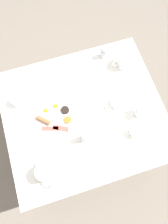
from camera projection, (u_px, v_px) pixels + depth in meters
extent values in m
plane|color=#70665B|center=(84.00, 138.00, 2.11)|extent=(8.00, 8.00, 0.00)
cube|color=silver|center=(84.00, 114.00, 1.43)|extent=(1.03, 0.91, 0.03)
cylinder|color=brown|center=(40.00, 198.00, 1.60)|extent=(0.04, 0.04, 0.71)
cylinder|color=brown|center=(157.00, 159.00, 1.70)|extent=(0.04, 0.04, 0.71)
cylinder|color=brown|center=(18.00, 100.00, 1.86)|extent=(0.04, 0.04, 0.71)
cylinder|color=brown|center=(120.00, 71.00, 1.95)|extent=(0.04, 0.04, 0.71)
cylinder|color=white|center=(56.00, 118.00, 1.40)|extent=(0.30, 0.30, 0.01)
cylinder|color=white|center=(56.00, 106.00, 1.41)|extent=(0.06, 0.06, 0.00)
sphere|color=yellow|center=(56.00, 106.00, 1.40)|extent=(0.03, 0.03, 0.03)
cylinder|color=white|center=(46.00, 111.00, 1.40)|extent=(0.06, 0.06, 0.00)
sphere|color=yellow|center=(46.00, 110.00, 1.39)|extent=(0.03, 0.03, 0.03)
cylinder|color=brown|center=(43.00, 120.00, 1.37)|extent=(0.09, 0.09, 0.03)
cube|color=#B74C42|center=(50.00, 129.00, 1.36)|extent=(0.11, 0.06, 0.01)
cube|color=#B74C42|center=(61.00, 128.00, 1.37)|extent=(0.10, 0.07, 0.01)
cylinder|color=#D16023|center=(67.00, 120.00, 1.38)|extent=(0.05, 0.05, 0.01)
cylinder|color=black|center=(65.00, 110.00, 1.40)|extent=(0.05, 0.05, 0.02)
cylinder|color=white|center=(45.00, 172.00, 1.24)|extent=(0.10, 0.10, 0.10)
cylinder|color=white|center=(44.00, 172.00, 1.19)|extent=(0.07, 0.07, 0.01)
sphere|color=white|center=(43.00, 171.00, 1.18)|extent=(0.02, 0.02, 0.02)
cone|color=white|center=(39.00, 162.00, 1.25)|extent=(0.03, 0.06, 0.05)
torus|color=white|center=(50.00, 181.00, 1.23)|extent=(0.03, 0.08, 0.08)
cylinder|color=white|center=(125.00, 60.00, 1.49)|extent=(0.10, 0.10, 0.10)
cylinder|color=white|center=(127.00, 56.00, 1.44)|extent=(0.07, 0.07, 0.01)
sphere|color=white|center=(127.00, 55.00, 1.42)|extent=(0.02, 0.02, 0.02)
cone|color=white|center=(134.00, 56.00, 1.49)|extent=(0.06, 0.02, 0.05)
torus|color=white|center=(118.00, 63.00, 1.48)|extent=(0.08, 0.01, 0.08)
cylinder|color=white|center=(116.00, 104.00, 1.43)|extent=(0.16, 0.16, 0.01)
cylinder|color=white|center=(116.00, 102.00, 1.40)|extent=(0.08, 0.08, 0.06)
cylinder|color=tan|center=(116.00, 103.00, 1.41)|extent=(0.07, 0.07, 0.04)
torus|color=white|center=(112.00, 98.00, 1.41)|extent=(0.03, 0.04, 0.04)
cylinder|color=white|center=(18.00, 103.00, 1.43)|extent=(0.16, 0.16, 0.01)
cylinder|color=white|center=(17.00, 101.00, 1.40)|extent=(0.08, 0.08, 0.06)
cylinder|color=tan|center=(17.00, 101.00, 1.41)|extent=(0.07, 0.07, 0.05)
torus|color=white|center=(15.00, 95.00, 1.42)|extent=(0.01, 0.05, 0.04)
cylinder|color=white|center=(140.00, 110.00, 1.37)|extent=(0.07, 0.07, 0.10)
cylinder|color=white|center=(135.00, 132.00, 1.34)|extent=(0.06, 0.06, 0.05)
torus|color=white|center=(140.00, 131.00, 1.35)|extent=(0.04, 0.01, 0.04)
cylinder|color=#BCBCC1|center=(84.00, 138.00, 1.33)|extent=(0.04, 0.04, 0.06)
sphere|color=#BCBCC1|center=(84.00, 136.00, 1.28)|extent=(0.05, 0.05, 0.05)
cylinder|color=#BCBCC1|center=(104.00, 54.00, 1.53)|extent=(0.04, 0.04, 0.06)
sphere|color=#BCBCC1|center=(104.00, 50.00, 1.48)|extent=(0.05, 0.05, 0.05)
cube|color=silver|center=(98.00, 80.00, 1.49)|extent=(0.14, 0.11, 0.00)
cube|color=silver|center=(100.00, 161.00, 1.31)|extent=(0.06, 0.20, 0.00)
cube|color=silver|center=(29.00, 79.00, 1.49)|extent=(0.15, 0.08, 0.00)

